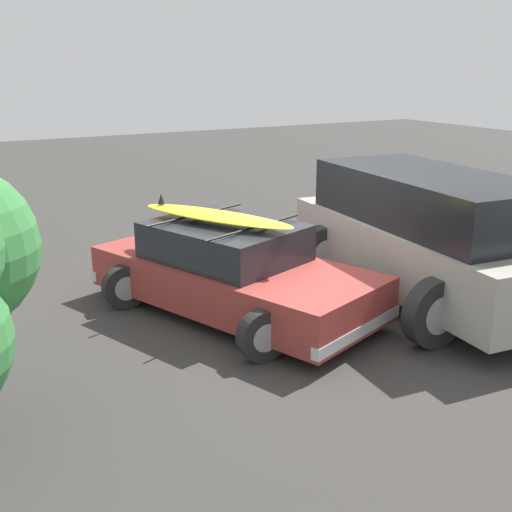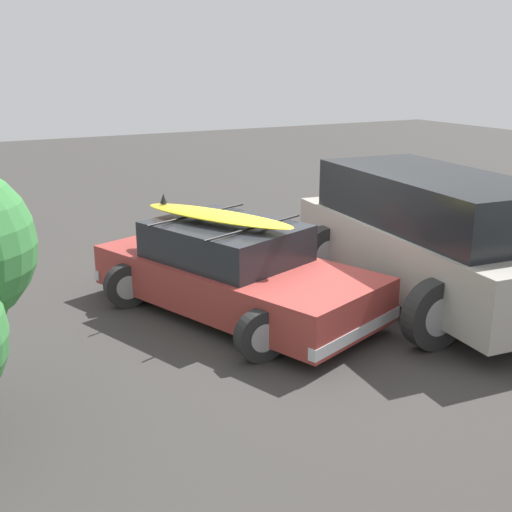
{
  "view_description": "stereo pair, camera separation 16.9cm",
  "coord_description": "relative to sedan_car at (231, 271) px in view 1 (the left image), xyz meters",
  "views": [
    {
      "loc": [
        4.29,
        6.85,
        3.25
      ],
      "look_at": [
        0.58,
        0.28,
        0.95
      ],
      "focal_mm": 45.0,
      "sensor_mm": 36.0,
      "label": 1
    },
    {
      "loc": [
        4.14,
        6.93,
        3.25
      ],
      "look_at": [
        0.58,
        0.28,
        0.95
      ],
      "focal_mm": 45.0,
      "sensor_mm": 36.0,
      "label": 2
    }
  ],
  "objects": [
    {
      "name": "sedan_car",
      "position": [
        0.0,
        0.0,
        0.0
      ],
      "size": [
        3.05,
        4.34,
        1.49
      ],
      "color": "#9E3833",
      "rests_on": "ground"
    },
    {
      "name": "suv_car",
      "position": [
        -2.59,
        0.89,
        0.36
      ],
      "size": [
        2.89,
        4.73,
        1.81
      ],
      "color": "#9E998E",
      "rests_on": "ground"
    },
    {
      "name": "ground_plane",
      "position": [
        -0.6,
        0.36,
        -0.59
      ],
      "size": [
        44.0,
        44.0,
        0.02
      ],
      "primitive_type": "cube",
      "color": "#383533",
      "rests_on": "ground"
    }
  ]
}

